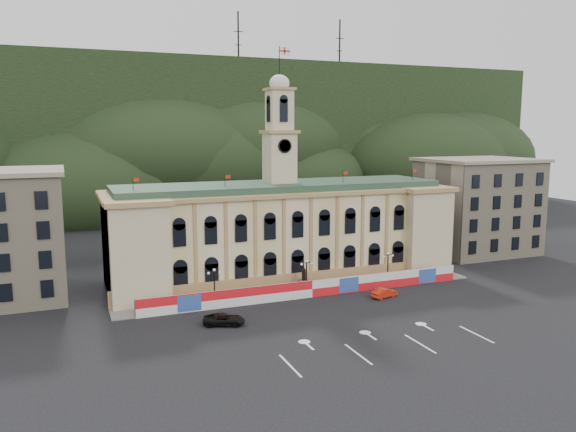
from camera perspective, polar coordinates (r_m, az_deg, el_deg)
name	(u,v)px	position (r m, az deg, el deg)	size (l,w,h in m)	color
ground	(363,331)	(69.94, 7.63, -11.51)	(260.00, 260.00, 0.00)	black
lane_markings	(385,346)	(65.94, 9.83, -12.85)	(26.00, 10.00, 0.02)	white
hill_ridge	(172,145)	(181.91, -11.66, 7.13)	(230.00, 80.00, 64.00)	black
city_hall	(281,230)	(92.09, -0.76, -1.43)	(56.20, 17.60, 37.10)	beige
side_building_right	(477,205)	(116.91, 18.67, 1.03)	(21.00, 17.00, 18.60)	#B9AB8F
hoarding_fence	(312,289)	(82.33, 2.47, -7.39)	(50.00, 0.44, 2.50)	red
pavement	(304,292)	(84.98, 1.68, -7.69)	(56.00, 5.50, 0.16)	slate
statue	(304,284)	(84.90, 1.61, -6.93)	(1.40, 1.40, 3.72)	#595651
lamp_left	(214,283)	(79.09, -7.49, -6.76)	(1.96, 0.44, 5.15)	black
lamp_center	(307,273)	(83.52, 1.89, -5.85)	(1.96, 0.44, 5.15)	black
lamp_right	(388,265)	(89.94, 10.11, -4.92)	(1.96, 0.44, 5.15)	black
red_sedan	(384,293)	(83.44, 9.75, -7.69)	(4.43, 2.47, 1.38)	red
black_suv	(224,319)	(71.57, -6.52, -10.40)	(5.72, 4.10, 1.45)	black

